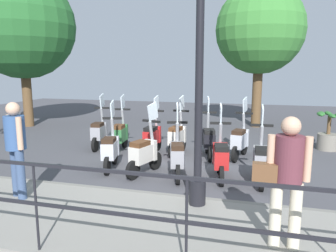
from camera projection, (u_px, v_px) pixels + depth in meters
ground_plane at (186, 166)px, 7.67m from camera, size 28.00×28.00×0.00m
promenade_walkway at (140, 224)px, 4.66m from camera, size 2.20×20.00×0.15m
fence_railing at (106, 197)px, 3.52m from camera, size 0.04×16.03×1.07m
lamp_post_near at (199, 80)px, 4.84m from camera, size 0.26×0.90×4.39m
pedestrian_with_bag at (286, 173)px, 3.77m from camera, size 0.32×0.65×1.59m
pedestrian_distant at (16, 143)px, 5.30m from camera, size 0.44×0.44×1.59m
tree_large at (22, 26)px, 12.27m from camera, size 3.94×3.94×5.79m
tree_distant at (260, 30)px, 12.17m from camera, size 3.30×3.30×5.33m
potted_palm at (328, 134)px, 9.14m from camera, size 1.06×0.66×1.05m
scooter_near_0 at (261, 160)px, 6.44m from camera, size 1.23×0.44×1.54m
scooter_near_1 at (221, 157)px, 6.70m from camera, size 1.23×0.47×1.54m
scooter_near_2 at (177, 155)px, 6.79m from camera, size 1.21×0.52×1.54m
scooter_near_3 at (144, 153)px, 7.00m from camera, size 1.20×0.54×1.54m
scooter_near_4 at (111, 149)px, 7.36m from camera, size 1.22×0.51×1.54m
scooter_far_0 at (240, 140)px, 8.25m from camera, size 1.22×0.50×1.54m
scooter_far_1 at (209, 139)px, 8.34m from camera, size 1.22×0.51×1.54m
scooter_far_2 at (178, 136)px, 8.67m from camera, size 1.23×0.44×1.54m
scooter_far_3 at (153, 136)px, 8.67m from camera, size 1.23×0.44×1.54m
scooter_far_4 at (120, 134)px, 8.98m from camera, size 1.23×0.44×1.54m
scooter_far_5 at (99, 132)px, 9.30m from camera, size 1.23×0.45×1.54m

